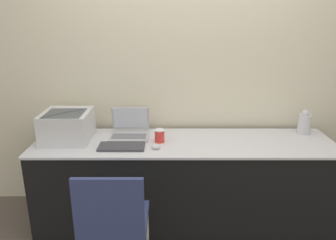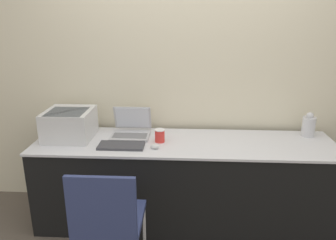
# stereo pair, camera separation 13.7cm
# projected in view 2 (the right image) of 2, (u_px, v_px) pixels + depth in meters

# --- Properties ---
(wall_back) EXTENTS (8.00, 0.05, 2.60)m
(wall_back) POSITION_uv_depth(u_px,v_px,m) (186.00, 69.00, 2.96)
(wall_back) COLOR beige
(wall_back) RESTS_ON ground_plane
(table) EXTENTS (2.52, 0.66, 0.75)m
(table) POSITION_uv_depth(u_px,v_px,m) (184.00, 182.00, 2.86)
(table) COLOR black
(table) RESTS_ON ground_plane
(printer) EXTENTS (0.39, 0.40, 0.24)m
(printer) POSITION_uv_depth(u_px,v_px,m) (69.00, 123.00, 2.80)
(printer) COLOR silver
(printer) RESTS_ON table
(laptop_left) EXTENTS (0.33, 0.32, 0.24)m
(laptop_left) POSITION_uv_depth(u_px,v_px,m) (131.00, 129.00, 2.89)
(laptop_left) COLOR #B7B7BC
(laptop_left) RESTS_ON table
(external_keyboard) EXTENTS (0.37, 0.17, 0.02)m
(external_keyboard) POSITION_uv_depth(u_px,v_px,m) (121.00, 146.00, 2.64)
(external_keyboard) COLOR #3D3D42
(external_keyboard) RESTS_ON table
(coffee_cup) EXTENTS (0.09, 0.09, 0.11)m
(coffee_cup) POSITION_uv_depth(u_px,v_px,m) (160.00, 136.00, 2.73)
(coffee_cup) COLOR red
(coffee_cup) RESTS_ON table
(mouse) EXTENTS (0.07, 0.05, 0.04)m
(mouse) POSITION_uv_depth(u_px,v_px,m) (155.00, 146.00, 2.60)
(mouse) COLOR silver
(mouse) RESTS_ON table
(metal_pitcher) EXTENTS (0.11, 0.11, 0.22)m
(metal_pitcher) POSITION_uv_depth(u_px,v_px,m) (309.00, 126.00, 2.85)
(metal_pitcher) COLOR silver
(metal_pitcher) RESTS_ON table
(chair) EXTENTS (0.42, 0.47, 0.88)m
(chair) POSITION_uv_depth(u_px,v_px,m) (108.00, 218.00, 2.13)
(chair) COLOR navy
(chair) RESTS_ON ground_plane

